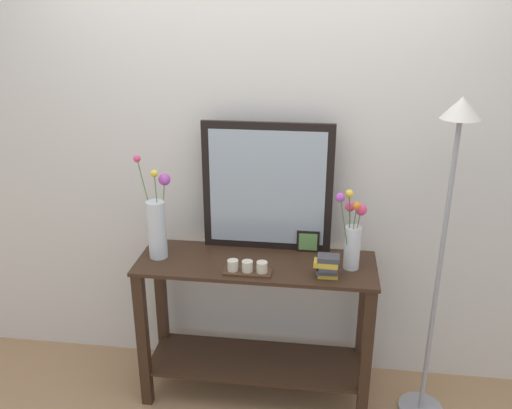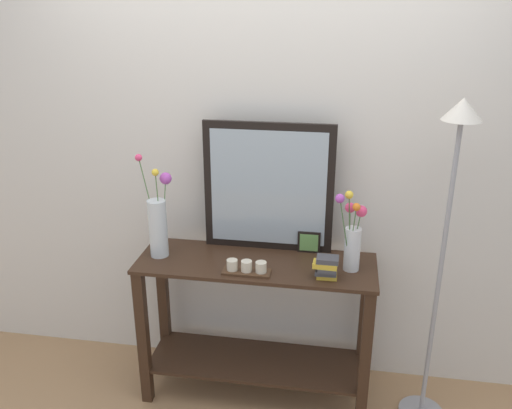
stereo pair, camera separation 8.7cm
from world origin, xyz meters
name	(u,v)px [view 1 (the left image)]	position (x,y,z in m)	size (l,w,h in m)	color
ground_plane	(256,391)	(0.00, 0.00, -0.01)	(7.00, 6.00, 0.02)	#A87F56
wall_back	(264,151)	(0.00, 0.33, 1.35)	(6.40, 0.08, 2.70)	silver
console_table	(256,316)	(0.00, 0.00, 0.50)	(1.26, 0.42, 0.84)	#382316
mirror_leaning	(267,188)	(0.04, 0.18, 1.19)	(0.70, 0.03, 0.71)	black
tall_vase_left	(157,224)	(-0.52, 0.00, 1.02)	(0.18, 0.12, 0.55)	silver
vase_right	(352,237)	(0.49, -0.01, 1.01)	(0.16, 0.13, 0.44)	silver
candle_tray	(247,268)	(-0.03, -0.13, 0.86)	(0.24, 0.09, 0.07)	#472D1C
picture_frame_small	(308,241)	(0.26, 0.16, 0.90)	(0.12, 0.01, 0.12)	black
book_stack	(327,266)	(0.37, -0.12, 0.90)	(0.13, 0.10, 0.12)	gold
floor_lamp	(447,214)	(0.93, -0.04, 1.17)	(0.24, 0.24, 1.73)	#9E9EA3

